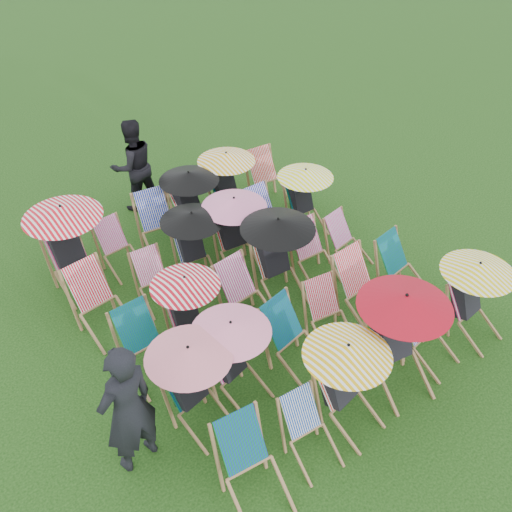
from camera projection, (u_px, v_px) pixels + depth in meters
ground at (263, 310)px, 8.96m from camera, size 100.00×100.00×0.00m
deckchair_0 at (253, 469)px, 6.31m from camera, size 0.78×0.99×0.99m
deckchair_1 at (311, 433)px, 6.75m from camera, size 0.63×0.82×0.83m
deckchair_2 at (348, 385)px, 6.97m from camera, size 1.08×1.16×1.29m
deckchair_3 at (401, 340)px, 7.43m from camera, size 1.23×1.31×1.46m
deckchair_4 at (430, 336)px, 7.92m from camera, size 0.69×0.89×0.89m
deckchair_5 at (475, 299)px, 8.19m from camera, size 1.05×1.11×1.25m
deckchair_6 at (194, 386)px, 6.97m from camera, size 1.07×1.15×1.27m
deckchair_7 at (235, 359)px, 7.33m from camera, size 1.04×1.13×1.23m
deckchair_8 at (296, 340)px, 7.79m from camera, size 0.79×1.00×1.00m
deckchair_9 at (330, 315)px, 8.26m from camera, size 0.72×0.89×0.87m
deckchair_10 at (365, 289)px, 8.58m from camera, size 0.70×0.96×1.02m
deckchair_11 at (404, 269)px, 8.99m from camera, size 0.72×0.94×0.96m
deckchair_12 at (147, 347)px, 7.70m from camera, size 0.65×0.91×0.98m
deckchair_13 at (188, 311)px, 8.06m from camera, size 0.99×1.04×1.17m
deckchair_14 at (247, 297)px, 8.48m from camera, size 0.72×0.95×0.98m
deckchair_15 at (278, 257)px, 8.83m from camera, size 1.16×1.22×1.37m
deckchair_16 at (315, 254)px, 9.32m from camera, size 0.67×0.89×0.92m
deckchair_17 at (348, 242)px, 9.63m from camera, size 0.66×0.85×0.85m
deckchair_18 at (100, 303)px, 8.34m from camera, size 0.75×0.99×1.02m
deckchair_19 at (155, 281)px, 8.87m from camera, size 0.61×0.80×0.82m
deckchair_20 at (194, 246)px, 9.19m from camera, size 1.03×1.09×1.22m
deckchair_21 at (235, 232)px, 9.43m from camera, size 1.07×1.13×1.27m
deckchair_22 at (268, 221)px, 9.95m from camera, size 0.69×0.95×1.01m
deckchair_23 at (306, 199)px, 10.27m from camera, size 1.00×1.05×1.19m
deckchair_24 at (70, 247)px, 8.96m from camera, size 1.23×1.28×1.46m
deckchair_25 at (119, 248)px, 9.50m from camera, size 0.59×0.80×0.84m
deckchair_26 at (160, 226)px, 9.85m from camera, size 0.82×1.03×1.01m
deckchair_27 at (193, 204)px, 10.10m from camera, size 1.06×1.14×1.25m
deckchair_28 at (228, 184)px, 10.60m from camera, size 1.07×1.11×1.27m
deckchair_29 at (269, 179)px, 11.07m from camera, size 0.76×0.98×0.99m
person_left at (128, 409)px, 6.35m from camera, size 0.77×0.57×1.93m
person_rear at (133, 166)px, 10.66m from camera, size 0.93×0.75×1.81m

